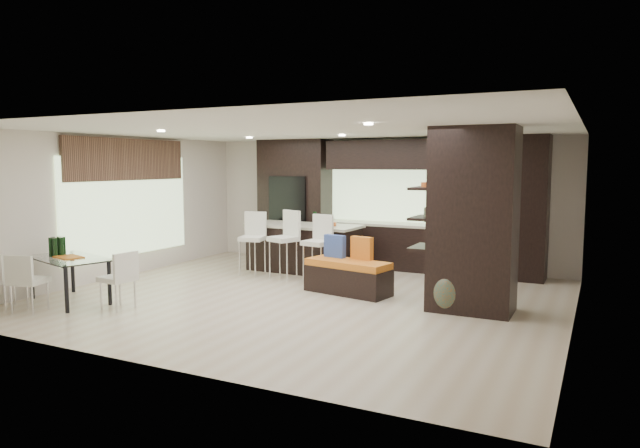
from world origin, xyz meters
The scene contains 22 objects.
ground centered at (0.00, 0.00, 0.00)m, with size 8.00×8.00×0.00m, color #C2B094.
back_wall centered at (0.00, 3.50, 1.35)m, with size 8.00×0.02×2.70m, color silver.
left_wall centered at (-4.00, 0.00, 1.35)m, with size 0.02×7.00×2.70m, color silver.
right_wall centered at (4.00, 0.00, 1.35)m, with size 0.02×7.00×2.70m, color silver.
ceiling centered at (0.00, 0.00, 2.70)m, with size 8.00×7.00×0.02m, color white.
window_left centered at (-3.96, 0.20, 1.35)m, with size 0.04×3.20×1.90m, color #B2D199.
window_back centered at (0.60, 3.46, 1.55)m, with size 3.40×0.04×1.20m, color #B2D199.
stone_accent centered at (-3.93, 0.20, 2.25)m, with size 0.08×3.00×0.80m, color brown.
ceiling_spots centered at (0.00, 0.25, 2.68)m, with size 4.00×3.00×0.02m, color white.
back_cabinetry centered at (0.50, 3.17, 1.35)m, with size 6.80×0.68×2.70m, color black.
refrigerator centered at (-1.90, 3.12, 0.95)m, with size 0.90×0.68×1.90m, color black.
partition_column centered at (2.60, 0.40, 1.35)m, with size 1.20×0.80×2.70m, color black.
kitchen_island centered at (-1.09, 2.06, 0.48)m, with size 2.29×0.98×0.95m, color black.
stool_left centered at (-1.79, 1.24, 0.50)m, with size 0.44×0.44×0.99m, color silver.
stool_mid centered at (-1.09, 1.23, 0.52)m, with size 0.46×0.46×1.04m, color silver.
stool_right centered at (-0.39, 1.24, 0.50)m, with size 0.44×0.44×1.00m, color silver.
bench centered at (0.51, 0.62, 0.28)m, with size 1.46×0.56×0.56m, color black.
floor_vase centered at (2.30, 0.15, 0.61)m, with size 0.45×0.45×1.21m, color #454B36, non-canonical shape.
dining_table centered at (-3.17, -1.87, 0.35)m, with size 1.46×0.82×0.70m, color white.
chair_near centered at (-3.17, -2.57, 0.40)m, with size 0.44×0.44×0.80m, color silver.
chair_far centered at (-3.63, -2.57, 0.40)m, with size 0.43×0.43×0.80m, color silver.
chair_end centered at (-2.15, -1.87, 0.40)m, with size 0.44×0.44×0.80m, color silver.
Camera 1 is at (4.28, -8.00, 2.16)m, focal length 32.00 mm.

